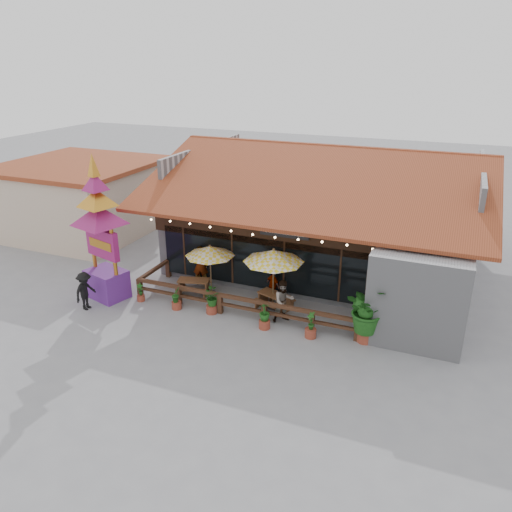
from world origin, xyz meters
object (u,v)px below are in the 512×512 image
at_px(thai_sign_tower, 99,219).
at_px(pedestrian, 85,291).
at_px(umbrella_right, 274,256).
at_px(picnic_table_right, 274,299).
at_px(umbrella_left, 210,251).
at_px(picnic_table_left, 194,284).
at_px(tropical_plant, 368,310).

height_order(thai_sign_tower, pedestrian, thai_sign_tower).
relative_size(umbrella_right, thai_sign_tower, 0.49).
distance_m(picnic_table_right, thai_sign_tower, 8.20).
bearing_deg(umbrella_left, umbrella_right, -4.14).
relative_size(umbrella_right, picnic_table_left, 2.02).
height_order(picnic_table_left, tropical_plant, tropical_plant).
xyz_separation_m(umbrella_right, picnic_table_left, (-3.84, -0.06, -1.94)).
height_order(umbrella_left, umbrella_right, umbrella_right).
xyz_separation_m(picnic_table_right, pedestrian, (-7.43, -3.09, 0.39)).
bearing_deg(picnic_table_right, umbrella_left, 175.17).
height_order(picnic_table_right, thai_sign_tower, thai_sign_tower).
bearing_deg(picnic_table_left, umbrella_right, 0.88).
distance_m(umbrella_left, picnic_table_left, 1.81).
height_order(picnic_table_left, picnic_table_right, picnic_table_right).
height_order(umbrella_right, picnic_table_left, umbrella_right).
bearing_deg(umbrella_left, pedestrian, -141.82).
bearing_deg(umbrella_right, umbrella_left, 175.86).
relative_size(tropical_plant, pedestrian, 1.37).
height_order(picnic_table_left, thai_sign_tower, thai_sign_tower).
bearing_deg(thai_sign_tower, umbrella_right, 14.11).
height_order(thai_sign_tower, tropical_plant, thai_sign_tower).
bearing_deg(umbrella_right, picnic_table_left, -179.12).
relative_size(picnic_table_right, pedestrian, 1.03).
distance_m(umbrella_left, thai_sign_tower, 4.90).
distance_m(picnic_table_right, tropical_plant, 4.39).
height_order(umbrella_right, thai_sign_tower, thai_sign_tower).
xyz_separation_m(umbrella_left, thai_sign_tower, (-4.16, -2.05, 1.59)).
height_order(umbrella_right, tropical_plant, umbrella_right).
xyz_separation_m(umbrella_right, pedestrian, (-7.36, -3.13, -1.55)).
height_order(umbrella_left, picnic_table_left, umbrella_left).
height_order(umbrella_left, pedestrian, umbrella_left).
bearing_deg(thai_sign_tower, picnic_table_left, 27.32).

